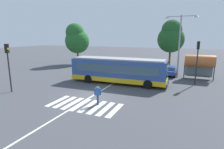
# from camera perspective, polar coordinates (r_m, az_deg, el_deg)

# --- Properties ---
(ground_plane) EXTENTS (160.00, 160.00, 0.00)m
(ground_plane) POSITION_cam_1_polar(r_m,az_deg,el_deg) (17.67, -6.14, -6.80)
(ground_plane) COLOR #424449
(city_transit_bus) EXTENTS (11.73, 2.87, 3.06)m
(city_transit_bus) POSITION_cam_1_polar(r_m,az_deg,el_deg) (22.14, 1.92, 1.30)
(city_transit_bus) COLOR black
(city_transit_bus) RESTS_ON ground_plane
(pedestrian_crossing_street) EXTENTS (0.55, 0.38, 1.72)m
(pedestrian_crossing_street) POSITION_cam_1_polar(r_m,az_deg,el_deg) (15.30, -4.48, -5.91)
(pedestrian_crossing_street) COLOR #333856
(pedestrian_crossing_street) RESTS_ON ground_plane
(parked_car_red) EXTENTS (1.94, 4.53, 1.35)m
(parked_car_red) POSITION_cam_1_polar(r_m,az_deg,el_deg) (30.06, 2.69, 2.48)
(parked_car_red) COLOR black
(parked_car_red) RESTS_ON ground_plane
(parked_car_black) EXTENTS (1.89, 4.51, 1.35)m
(parked_car_black) POSITION_cam_1_polar(r_m,az_deg,el_deg) (29.32, 7.20, 2.17)
(parked_car_black) COLOR black
(parked_car_black) RESTS_ON ground_plane
(parked_car_white) EXTENTS (2.09, 4.60, 1.35)m
(parked_car_white) POSITION_cam_1_polar(r_m,az_deg,el_deg) (28.12, 12.27, 1.58)
(parked_car_white) COLOR black
(parked_car_white) RESTS_ON ground_plane
(parked_car_blue) EXTENTS (2.00, 4.57, 1.35)m
(parked_car_blue) POSITION_cam_1_polar(r_m,az_deg,el_deg) (28.19, 17.65, 1.32)
(parked_car_blue) COLOR black
(parked_car_blue) RESTS_ON ground_plane
(traffic_light_near_corner) EXTENTS (0.33, 0.32, 4.90)m
(traffic_light_near_corner) POSITION_cam_1_polar(r_m,az_deg,el_deg) (21.08, -29.61, 3.89)
(traffic_light_near_corner) COLOR #28282B
(traffic_light_near_corner) RESTS_ON ground_plane
(traffic_light_far_corner) EXTENTS (0.33, 0.32, 5.08)m
(traffic_light_far_corner) POSITION_cam_1_polar(r_m,az_deg,el_deg) (23.20, 25.05, 5.17)
(traffic_light_far_corner) COLOR #28282B
(traffic_light_far_corner) RESTS_ON ground_plane
(bus_stop_shelter) EXTENTS (3.67, 1.54, 3.25)m
(bus_stop_shelter) POSITION_cam_1_polar(r_m,az_deg,el_deg) (26.50, 25.64, 3.69)
(bus_stop_shelter) COLOR #28282B
(bus_stop_shelter) RESTS_ON ground_plane
(twin_arm_street_lamp) EXTENTS (4.25, 0.32, 8.38)m
(twin_arm_street_lamp) POSITION_cam_1_polar(r_m,az_deg,el_deg) (26.73, 20.32, 10.15)
(twin_arm_street_lamp) COLOR #939399
(twin_arm_street_lamp) RESTS_ON ground_plane
(background_tree_left) EXTENTS (4.88, 4.88, 8.21)m
(background_tree_left) POSITION_cam_1_polar(r_m,az_deg,el_deg) (38.29, -10.98, 10.89)
(background_tree_left) COLOR brown
(background_tree_left) RESTS_ON ground_plane
(background_tree_right) EXTENTS (4.83, 4.83, 8.59)m
(background_tree_right) POSITION_cam_1_polar(r_m,az_deg,el_deg) (35.73, 17.91, 11.16)
(background_tree_right) COLOR brown
(background_tree_right) RESTS_ON ground_plane
(crosswalk_painted_stripes) EXTENTS (5.90, 2.96, 0.01)m
(crosswalk_painted_stripes) POSITION_cam_1_polar(r_m,az_deg,el_deg) (15.59, -8.52, -9.43)
(crosswalk_painted_stripes) COLOR silver
(crosswalk_painted_stripes) RESTS_ON ground_plane
(lane_center_line) EXTENTS (0.16, 24.00, 0.01)m
(lane_center_line) POSITION_cam_1_polar(r_m,az_deg,el_deg) (19.38, -3.44, -5.06)
(lane_center_line) COLOR silver
(lane_center_line) RESTS_ON ground_plane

